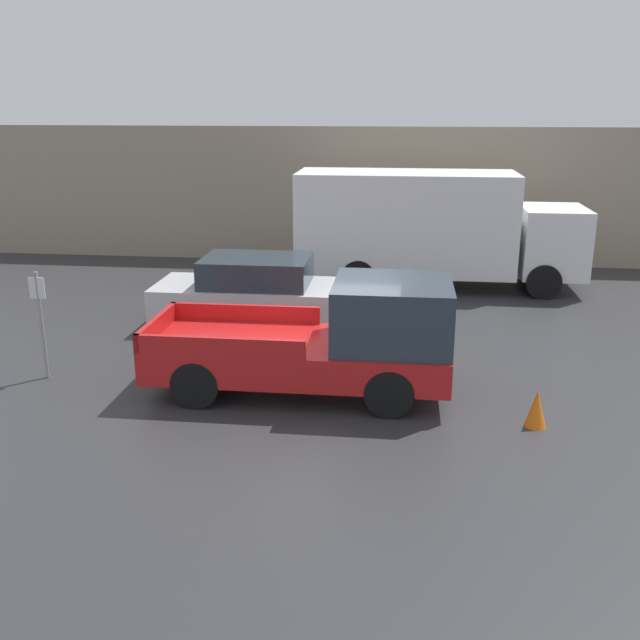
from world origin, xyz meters
The scene contains 7 objects.
ground_plane centered at (0.00, 0.00, 0.00)m, with size 60.00×60.00×0.00m, color #2D2D30.
building_wall centered at (0.00, 10.93, 2.15)m, with size 28.00×0.15×4.29m.
pickup_truck centered at (0.05, -0.11, 0.98)m, with size 5.31×2.12×2.08m.
car centered at (-2.14, 3.60, 0.84)m, with size 4.40×1.96×1.64m.
delivery_truck centered at (1.94, 7.95, 1.71)m, with size 7.87×2.37×3.18m.
parking_sign centered at (-5.37, -0.05, 1.17)m, with size 0.30×0.07×2.06m.
traffic_cone centered at (3.48, -1.15, 0.31)m, with size 0.35×0.35×0.63m.
Camera 1 is at (1.25, -12.00, 5.03)m, focal length 40.00 mm.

